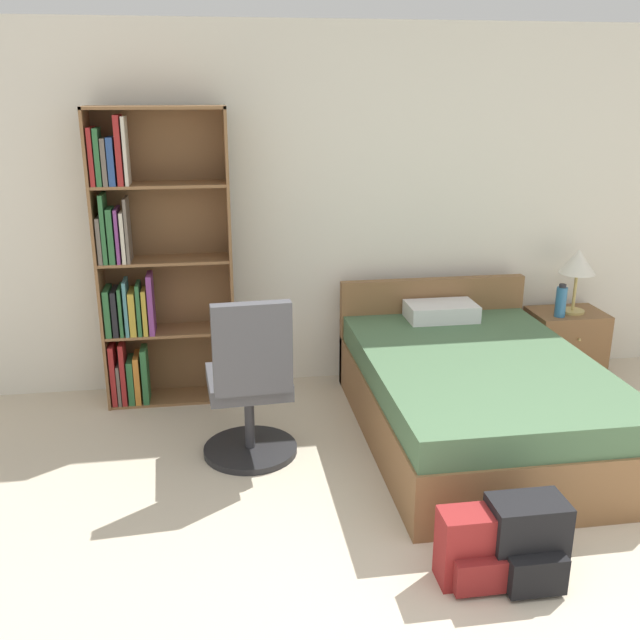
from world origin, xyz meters
TOP-DOWN VIEW (x-y plane):
  - wall_back at (0.00, 3.23)m, footprint 9.00×0.06m
  - bookshelf at (-1.57, 2.96)m, footprint 0.91×0.30m
  - bed at (0.51, 2.10)m, footprint 1.40×2.07m
  - office_chair at (-0.93, 1.97)m, footprint 0.58×0.62m
  - nightstand at (1.57, 2.96)m, footprint 0.55×0.42m
  - table_lamp at (1.60, 2.94)m, footprint 0.27×0.27m
  - water_bottle at (1.45, 2.86)m, footprint 0.08×0.08m
  - backpack_black at (0.24, 0.68)m, footprint 0.35×0.29m
  - backpack_red at (0.00, 0.69)m, footprint 0.32×0.23m

SIDE VIEW (x-z plane):
  - backpack_red at x=0.00m, z-range -0.01..0.35m
  - backpack_black at x=0.24m, z-range -0.01..0.39m
  - nightstand at x=1.57m, z-range 0.00..0.52m
  - bed at x=0.51m, z-range -0.12..0.69m
  - office_chair at x=-0.93m, z-range -0.06..0.99m
  - water_bottle at x=1.45m, z-range 0.51..0.76m
  - table_lamp at x=1.60m, z-range 0.65..1.14m
  - bookshelf at x=-1.57m, z-range -0.04..2.01m
  - wall_back at x=0.00m, z-range 0.00..2.60m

